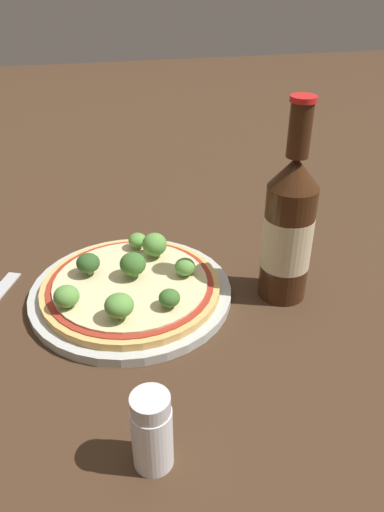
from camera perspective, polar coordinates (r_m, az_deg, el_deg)
The scene contains 13 objects.
ground_plane at distance 0.67m, azimuth -7.18°, elevation -3.41°, with size 3.00×3.00×0.00m, color #3D2819.
plate at distance 0.64m, azimuth -7.14°, elevation -4.22°, with size 0.26×0.26×0.01m.
pizza at distance 0.63m, azimuth -7.00°, elevation -3.44°, with size 0.23×0.23×0.01m.
broccoli_floret_0 at distance 0.69m, azimuth -6.25°, elevation 1.80°, with size 0.02×0.02×0.02m.
broccoli_floret_1 at distance 0.56m, azimuth -8.33°, elevation -5.62°, with size 0.03×0.03×0.03m.
broccoli_floret_2 at distance 0.63m, azimuth -0.81°, elevation -1.25°, with size 0.03×0.03×0.02m.
broccoli_floret_3 at distance 0.65m, azimuth -11.80°, elevation -0.62°, with size 0.03×0.03×0.03m.
broccoli_floret_4 at distance 0.63m, azimuth -6.78°, elevation -0.93°, with size 0.03×0.03×0.03m.
broccoli_floret_5 at distance 0.67m, azimuth -4.30°, elevation 1.31°, with size 0.03×0.03×0.03m.
broccoli_floret_6 at distance 0.60m, azimuth -14.15°, elevation -4.49°, with size 0.03×0.03×0.03m.
broccoli_floret_7 at distance 0.58m, azimuth -2.60°, elevation -4.83°, with size 0.03×0.03×0.02m.
beer_bottle at distance 0.61m, azimuth 10.95°, elevation 3.04°, with size 0.06×0.06×0.25m.
pepper_shaker at distance 0.44m, azimuth -4.60°, elevation -19.36°, with size 0.04×0.04×0.08m.
Camera 1 is at (-0.03, -0.54, 0.39)m, focal length 35.00 mm.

